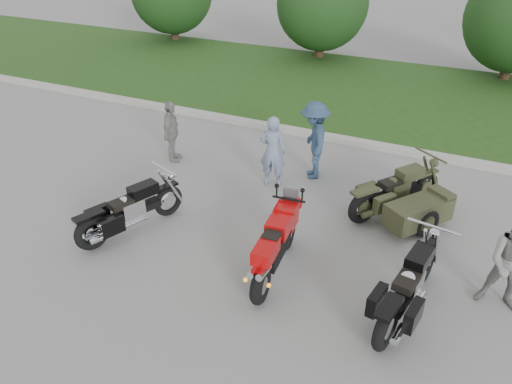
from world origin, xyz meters
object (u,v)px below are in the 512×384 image
at_px(cruiser_right, 407,291).
at_px(person_denim, 314,141).
at_px(sportbike_red, 275,245).
at_px(person_back, 171,132).
at_px(cruiser_sidecar, 407,204).
at_px(cruiser_left, 127,212).
at_px(person_stripe, 273,151).

distance_m(cruiser_right, person_denim, 4.74).
height_order(sportbike_red, person_back, person_back).
bearing_deg(person_back, cruiser_sidecar, -109.87).
xyz_separation_m(sportbike_red, cruiser_left, (-3.08, -0.05, -0.15)).
xyz_separation_m(cruiser_left, cruiser_right, (5.31, -0.01, 0.02)).
bearing_deg(person_denim, cruiser_right, 11.23).
bearing_deg(cruiser_sidecar, cruiser_right, -44.54).
xyz_separation_m(sportbike_red, person_denim, (-0.62, 3.70, 0.30)).
height_order(sportbike_red, cruiser_right, sportbike_red).
bearing_deg(cruiser_sidecar, person_denim, -169.12).
relative_size(cruiser_left, cruiser_sidecar, 1.01).
distance_m(person_stripe, person_denim, 1.04).
height_order(cruiser_left, person_stripe, person_stripe).
height_order(cruiser_right, person_stripe, person_stripe).
height_order(cruiser_left, cruiser_sidecar, cruiser_sidecar).
relative_size(cruiser_right, person_back, 1.60).
bearing_deg(person_stripe, person_denim, -139.59).
bearing_deg(cruiser_sidecar, person_back, -148.63).
distance_m(cruiser_sidecar, person_stripe, 3.11).
bearing_deg(cruiser_right, person_back, 163.65).
distance_m(sportbike_red, cruiser_left, 3.08).
relative_size(sportbike_red, cruiser_right, 0.89).
relative_size(cruiser_right, cruiser_sidecar, 1.10).
height_order(cruiser_sidecar, person_stripe, person_stripe).
xyz_separation_m(sportbike_red, person_back, (-4.06, 3.02, 0.16)).
height_order(cruiser_right, person_back, person_back).
relative_size(cruiser_sidecar, person_stripe, 1.35).
xyz_separation_m(cruiser_left, person_back, (-0.98, 3.07, 0.30)).
xyz_separation_m(cruiser_right, cruiser_sidecar, (-0.48, 2.68, -0.05)).
bearing_deg(person_denim, sportbike_red, -16.48).
bearing_deg(person_stripe, cruiser_left, 51.71).
xyz_separation_m(sportbike_red, person_stripe, (-1.31, 2.93, 0.22)).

